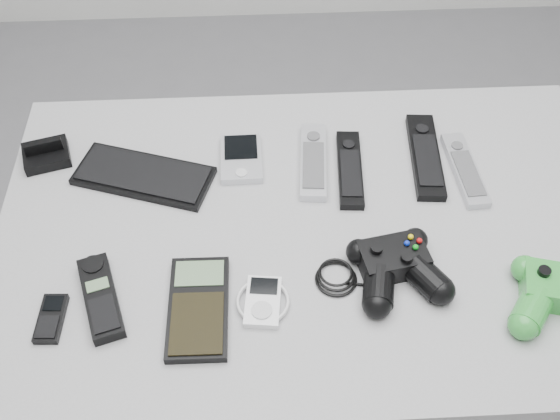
{
  "coord_description": "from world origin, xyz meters",
  "views": [
    {
      "loc": [
        -0.1,
        -0.8,
        1.66
      ],
      "look_at": [
        -0.06,
        -0.05,
        0.77
      ],
      "focal_mm": 42.0,
      "sensor_mm": 36.0,
      "label": 1
    }
  ],
  "objects_px": {
    "remote_black_a": "(350,169)",
    "mp3_player": "(263,301)",
    "cordless_handset": "(101,297)",
    "remote_silver_a": "(313,160)",
    "controller_black": "(396,265)",
    "pda": "(241,158)",
    "controller_green": "(560,295)",
    "desk": "(312,247)",
    "calculator": "(198,307)",
    "pda_keyboard": "(144,175)",
    "remote_black_b": "(425,155)",
    "mobile_phone": "(51,318)",
    "remote_silver_b": "(465,169)"
  },
  "relations": [
    {
      "from": "remote_black_a",
      "to": "controller_green",
      "type": "bearing_deg",
      "value": -42.36
    },
    {
      "from": "pda_keyboard",
      "to": "remote_silver_a",
      "type": "bearing_deg",
      "value": 22.06
    },
    {
      "from": "remote_silver_a",
      "to": "mobile_phone",
      "type": "xyz_separation_m",
      "value": [
        -0.44,
        -0.32,
        -0.0
      ]
    },
    {
      "from": "remote_black_b",
      "to": "remote_silver_a",
      "type": "bearing_deg",
      "value": -174.85
    },
    {
      "from": "desk",
      "to": "calculator",
      "type": "distance_m",
      "value": 0.27
    },
    {
      "from": "remote_black_a",
      "to": "cordless_handset",
      "type": "bearing_deg",
      "value": -144.29
    },
    {
      "from": "remote_silver_b",
      "to": "cordless_handset",
      "type": "relative_size",
      "value": 1.18
    },
    {
      "from": "remote_black_a",
      "to": "remote_silver_b",
      "type": "xyz_separation_m",
      "value": [
        0.22,
        -0.01,
        -0.0
      ]
    },
    {
      "from": "remote_silver_b",
      "to": "remote_black_a",
      "type": "bearing_deg",
      "value": 173.37
    },
    {
      "from": "remote_black_a",
      "to": "controller_green",
      "type": "distance_m",
      "value": 0.43
    },
    {
      "from": "remote_silver_a",
      "to": "calculator",
      "type": "bearing_deg",
      "value": -118.63
    },
    {
      "from": "cordless_handset",
      "to": "mp3_player",
      "type": "bearing_deg",
      "value": -21.33
    },
    {
      "from": "desk",
      "to": "cordless_handset",
      "type": "relative_size",
      "value": 7.09
    },
    {
      "from": "remote_black_a",
      "to": "mobile_phone",
      "type": "xyz_separation_m",
      "value": [
        -0.51,
        -0.3,
        -0.0
      ]
    },
    {
      "from": "calculator",
      "to": "pda",
      "type": "bearing_deg",
      "value": 78.46
    },
    {
      "from": "remote_black_b",
      "to": "mobile_phone",
      "type": "bearing_deg",
      "value": -149.23
    },
    {
      "from": "cordless_handset",
      "to": "mp3_player",
      "type": "xyz_separation_m",
      "value": [
        0.26,
        -0.02,
        -0.0
      ]
    },
    {
      "from": "remote_black_b",
      "to": "pda",
      "type": "bearing_deg",
      "value": -177.44
    },
    {
      "from": "mp3_player",
      "to": "controller_black",
      "type": "height_order",
      "value": "controller_black"
    },
    {
      "from": "desk",
      "to": "mobile_phone",
      "type": "bearing_deg",
      "value": -158.09
    },
    {
      "from": "pda",
      "to": "controller_green",
      "type": "height_order",
      "value": "controller_green"
    },
    {
      "from": "remote_silver_a",
      "to": "mp3_player",
      "type": "height_order",
      "value": "remote_silver_a"
    },
    {
      "from": "pda_keyboard",
      "to": "cordless_handset",
      "type": "xyz_separation_m",
      "value": [
        -0.05,
        -0.27,
        0.0
      ]
    },
    {
      "from": "remote_black_a",
      "to": "mp3_player",
      "type": "relative_size",
      "value": 2.09
    },
    {
      "from": "cordless_handset",
      "to": "remote_silver_a",
      "type": "bearing_deg",
      "value": 21.14
    },
    {
      "from": "remote_silver_a",
      "to": "mobile_phone",
      "type": "height_order",
      "value": "remote_silver_a"
    },
    {
      "from": "remote_silver_a",
      "to": "controller_black",
      "type": "xyz_separation_m",
      "value": [
        0.11,
        -0.26,
        0.02
      ]
    },
    {
      "from": "calculator",
      "to": "controller_black",
      "type": "height_order",
      "value": "controller_black"
    },
    {
      "from": "pda_keyboard",
      "to": "cordless_handset",
      "type": "bearing_deg",
      "value": -80.94
    },
    {
      "from": "pda",
      "to": "controller_black",
      "type": "height_order",
      "value": "controller_black"
    },
    {
      "from": "mobile_phone",
      "to": "cordless_handset",
      "type": "relative_size",
      "value": 0.54
    },
    {
      "from": "remote_silver_b",
      "to": "controller_black",
      "type": "bearing_deg",
      "value": -130.44
    },
    {
      "from": "desk",
      "to": "remote_black_b",
      "type": "distance_m",
      "value": 0.29
    },
    {
      "from": "remote_black_a",
      "to": "cordless_handset",
      "type": "height_order",
      "value": "cordless_handset"
    },
    {
      "from": "pda",
      "to": "desk",
      "type": "bearing_deg",
      "value": -53.13
    },
    {
      "from": "remote_silver_a",
      "to": "remote_black_b",
      "type": "bearing_deg",
      "value": 5.69
    },
    {
      "from": "remote_silver_a",
      "to": "calculator",
      "type": "distance_m",
      "value": 0.38
    },
    {
      "from": "remote_silver_a",
      "to": "controller_green",
      "type": "xyz_separation_m",
      "value": [
        0.36,
        -0.33,
        0.02
      ]
    },
    {
      "from": "pda",
      "to": "controller_black",
      "type": "xyz_separation_m",
      "value": [
        0.25,
        -0.28,
        0.02
      ]
    },
    {
      "from": "mobile_phone",
      "to": "controller_green",
      "type": "distance_m",
      "value": 0.8
    },
    {
      "from": "remote_silver_b",
      "to": "mobile_phone",
      "type": "bearing_deg",
      "value": -161.86
    },
    {
      "from": "remote_black_b",
      "to": "controller_black",
      "type": "height_order",
      "value": "controller_black"
    },
    {
      "from": "remote_silver_b",
      "to": "calculator",
      "type": "height_order",
      "value": "same"
    },
    {
      "from": "pda",
      "to": "mobile_phone",
      "type": "height_order",
      "value": "pda"
    },
    {
      "from": "remote_silver_a",
      "to": "remote_black_a",
      "type": "height_order",
      "value": "remote_silver_a"
    },
    {
      "from": "desk",
      "to": "controller_green",
      "type": "bearing_deg",
      "value": -26.19
    },
    {
      "from": "remote_black_a",
      "to": "remote_black_b",
      "type": "distance_m",
      "value": 0.15
    },
    {
      "from": "pda_keyboard",
      "to": "remote_silver_b",
      "type": "bearing_deg",
      "value": 16.99
    },
    {
      "from": "pda",
      "to": "remote_silver_a",
      "type": "relative_size",
      "value": 0.63
    },
    {
      "from": "pda",
      "to": "controller_green",
      "type": "relative_size",
      "value": 0.72
    }
  ]
}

